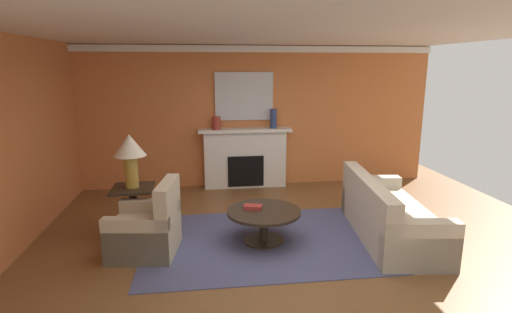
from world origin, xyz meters
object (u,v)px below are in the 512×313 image
Objects in this scene: table_lamp at (130,150)px; armchair_near_window at (148,230)px; mantel_mirror at (244,96)px; side_table at (134,207)px; coffee_table at (264,218)px; fireplace at (245,159)px; vase_mantel_left at (216,123)px; sofa at (388,217)px; vase_mantel_right at (273,119)px.

armchair_near_window is at bearing -67.06° from table_lamp.
side_table is (-1.80, -2.22, -1.39)m from mantel_mirror.
table_lamp is (-1.78, 0.49, 0.89)m from coffee_table.
fireplace is 0.92m from vase_mantel_left.
table_lamp is at bearing -121.32° from vase_mantel_left.
side_table is at bearing 170.80° from sofa.
fireplace is 1.60× the size of mantel_mirror.
mantel_mirror is at bearing 89.70° from coffee_table.
mantel_mirror is 0.51× the size of sofa.
sofa is 3.69m from table_lamp.
mantel_mirror is at bearing 90.00° from fireplace.
side_table is 3.26m from vase_mantel_right.
side_table is at bearing -130.56° from fireplace.
sofa is at bearing -49.08° from vase_mantel_left.
fireplace is at bearing 174.87° from vase_mantel_right.
armchair_near_window is 3.55m from vase_mantel_right.
coffee_table is (-0.01, -2.59, -0.22)m from fireplace.
armchair_near_window is at bearing -118.33° from mantel_mirror.
coffee_table is at bearing 5.23° from armchair_near_window.
armchair_near_window is 0.95× the size of coffee_table.
sofa is at bearing -57.18° from fireplace.
armchair_near_window is 0.68m from side_table.
mantel_mirror reaches higher than coffee_table.
side_table is (-1.78, 0.49, 0.06)m from coffee_table.
vase_mantel_left reaches higher than sofa.
side_table is 1.86× the size of vase_mantel_right.
side_table is (-1.80, -2.10, -0.16)m from fireplace.
table_lamp is (-1.80, -2.10, 0.67)m from fireplace.
side_table is at bearing -138.86° from vase_mantel_right.
vase_mantel_right reaches higher than coffee_table.
armchair_near_window is (-1.53, -2.73, -0.25)m from fireplace.
sofa is 2.92× the size of table_lamp.
coffee_table is 2.05m from table_lamp.
mantel_mirror reaches higher than vase_mantel_left.
sofa is 2.19× the size of coffee_table.
fireplace is 0.82× the size of sofa.
fireplace is 7.49× the size of vase_mantel_left.
mantel_mirror reaches higher than table_lamp.
fireplace is at bearing -90.00° from mantel_mirror.
mantel_mirror is 0.71m from vase_mantel_right.
side_table is 0.93× the size of table_lamp.
coffee_table is (-0.01, -2.71, -1.45)m from mantel_mirror.
fireplace is 3.14m from armchair_near_window.
vase_mantel_right reaches higher than fireplace.
armchair_near_window is 1.36× the size of side_table.
armchair_near_window is at bearing -67.06° from side_table.
sofa is at bearing -9.20° from side_table.
table_lamp is (-1.80, -2.22, -0.56)m from mantel_mirror.
vase_mantel_left is (-0.54, 2.54, 0.96)m from coffee_table.
table_lamp is at bearing 112.94° from armchair_near_window.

